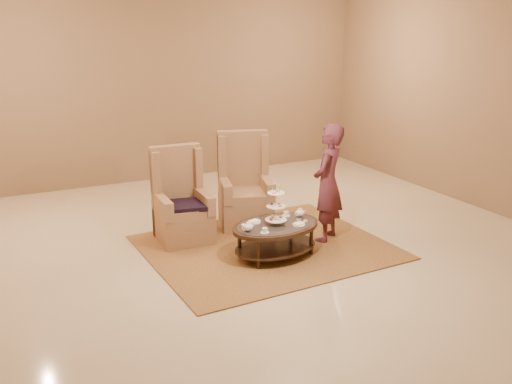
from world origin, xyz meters
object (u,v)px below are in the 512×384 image
tea_table (276,230)px  armchair_left (181,209)px  person (328,183)px  armchair_right (245,194)px

tea_table → armchair_left: armchair_left is taller
tea_table → person: person is taller
armchair_left → armchair_right: armchair_right is taller
tea_table → armchair_left: 1.39m
tea_table → armchair_right: 1.30m
tea_table → person: bearing=5.7°
armchair_left → tea_table: bearing=-50.6°
tea_table → armchair_right: size_ratio=0.94×
armchair_left → person: 1.98m
person → tea_table: bearing=-25.5°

